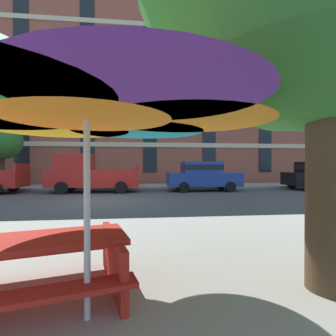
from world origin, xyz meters
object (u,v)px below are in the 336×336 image
(sedan_black, at_px, (319,175))
(picnic_table, at_px, (40,264))
(sedan_blue, at_px, (203,175))
(patio_umbrella, at_px, (87,96))
(street_tree_left, at_px, (1,143))
(pickup_red_midblock, at_px, (90,174))

(sedan_black, distance_m, picnic_table, 17.58)
(sedan_blue, bearing_deg, patio_umbrella, -108.87)
(sedan_black, bearing_deg, street_tree_left, 172.24)
(pickup_red_midblock, bearing_deg, patio_umbrella, -79.65)
(sedan_blue, relative_size, sedan_black, 1.00)
(picnic_table, bearing_deg, sedan_blue, 68.14)
(patio_umbrella, height_order, picnic_table, patio_umbrella)
(patio_umbrella, xyz_separation_m, picnic_table, (-0.58, 0.44, -1.70))
(pickup_red_midblock, relative_size, picnic_table, 2.40)
(pickup_red_midblock, distance_m, sedan_black, 14.32)
(street_tree_left, bearing_deg, picnic_table, -62.05)
(sedan_blue, distance_m, street_tree_left, 13.38)
(pickup_red_midblock, bearing_deg, sedan_blue, -0.00)
(patio_umbrella, bearing_deg, sedan_black, 46.62)
(sedan_blue, bearing_deg, pickup_red_midblock, 180.00)
(street_tree_left, bearing_deg, patio_umbrella, -61.06)
(patio_umbrella, bearing_deg, pickup_red_midblock, 100.35)
(sedan_blue, xyz_separation_m, patio_umbrella, (-4.34, -12.70, 1.24))
(sedan_blue, distance_m, patio_umbrella, 13.48)
(street_tree_left, bearing_deg, pickup_red_midblock, -24.15)
(pickup_red_midblock, xyz_separation_m, patio_umbrella, (2.32, -12.70, 1.16))
(picnic_table, bearing_deg, street_tree_left, 117.95)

